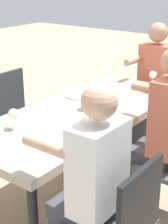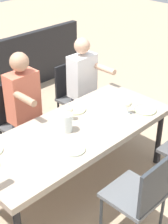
% 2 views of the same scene
% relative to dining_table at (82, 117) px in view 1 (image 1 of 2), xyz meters
% --- Properties ---
extents(ground_plane, '(16.00, 16.00, 0.00)m').
position_rel_dining_table_xyz_m(ground_plane, '(0.00, 0.00, -0.68)').
color(ground_plane, tan).
extents(dining_table, '(2.08, 0.87, 0.74)m').
position_rel_dining_table_xyz_m(dining_table, '(0.00, 0.00, 0.00)').
color(dining_table, tan).
rests_on(dining_table, ground).
extents(chair_west_south, '(0.44, 0.44, 0.90)m').
position_rel_dining_table_xyz_m(chair_west_south, '(-0.81, -0.85, -0.15)').
color(chair_west_south, '#4F4F50').
rests_on(chair_west_south, ground).
extents(chair_mid_north, '(0.44, 0.44, 0.89)m').
position_rel_dining_table_xyz_m(chair_mid_north, '(0.06, 0.85, -0.16)').
color(chair_mid_north, '#5B5E61').
rests_on(chair_mid_north, ground).
extents(chair_head_east, '(0.44, 0.44, 0.87)m').
position_rel_dining_table_xyz_m(chair_head_east, '(1.45, 0.00, -0.16)').
color(chair_head_east, '#4F4F50').
rests_on(chair_head_east, ground).
extents(diner_woman_green, '(0.35, 0.49, 1.29)m').
position_rel_dining_table_xyz_m(diner_woman_green, '(-0.81, -0.65, 0.01)').
color(diner_woman_green, '#3F3F4C').
rests_on(diner_woman_green, ground).
extents(diner_man_white, '(0.49, 0.35, 1.31)m').
position_rel_dining_table_xyz_m(diner_man_white, '(1.26, 0.00, 0.02)').
color(diner_man_white, '#3F3F4C').
rests_on(diner_man_white, ground).
extents(diner_guest_third, '(0.35, 0.49, 1.34)m').
position_rel_dining_table_xyz_m(diner_guest_third, '(0.07, -0.67, 0.03)').
color(diner_guest_third, '#3F3F4C').
rests_on(diner_guest_third, ground).
extents(wine_glass_0, '(0.08, 0.08, 0.15)m').
position_rel_dining_table_xyz_m(wine_glass_0, '(-0.59, 0.17, 0.17)').
color(wine_glass_0, white).
rests_on(wine_glass_0, dining_table).
extents(spoon_0, '(0.03, 0.17, 0.01)m').
position_rel_dining_table_xyz_m(spoon_0, '(-0.61, 0.27, 0.06)').
color(spoon_0, silver).
rests_on(spoon_0, dining_table).
extents(plate_1, '(0.23, 0.23, 0.02)m').
position_rel_dining_table_xyz_m(plate_1, '(-0.25, -0.27, 0.07)').
color(plate_1, silver).
rests_on(plate_1, dining_table).
extents(wine_glass_1, '(0.07, 0.07, 0.15)m').
position_rel_dining_table_xyz_m(wine_glass_1, '(-0.09, -0.17, 0.17)').
color(wine_glass_1, white).
rests_on(wine_glass_1, dining_table).
extents(fork_1, '(0.03, 0.17, 0.01)m').
position_rel_dining_table_xyz_m(fork_1, '(-0.40, -0.27, 0.06)').
color(fork_1, silver).
rests_on(fork_1, dining_table).
extents(spoon_1, '(0.02, 0.17, 0.01)m').
position_rel_dining_table_xyz_m(spoon_1, '(-0.10, -0.27, 0.06)').
color(spoon_1, silver).
rests_on(spoon_1, dining_table).
extents(plate_2, '(0.21, 0.21, 0.02)m').
position_rel_dining_table_xyz_m(plate_2, '(0.24, 0.23, 0.07)').
color(plate_2, white).
rests_on(plate_2, dining_table).
extents(fork_2, '(0.02, 0.17, 0.01)m').
position_rel_dining_table_xyz_m(fork_2, '(0.09, 0.23, 0.06)').
color(fork_2, silver).
rests_on(fork_2, dining_table).
extents(spoon_2, '(0.02, 0.17, 0.01)m').
position_rel_dining_table_xyz_m(spoon_2, '(0.39, 0.23, 0.06)').
color(spoon_2, silver).
rests_on(spoon_2, dining_table).
extents(plate_3, '(0.20, 0.20, 0.02)m').
position_rel_dining_table_xyz_m(plate_3, '(0.77, -0.26, 0.07)').
color(plate_3, white).
rests_on(plate_3, dining_table).
extents(wine_glass_3, '(0.07, 0.07, 0.16)m').
position_rel_dining_table_xyz_m(wine_glass_3, '(0.93, -0.16, 0.18)').
color(wine_glass_3, white).
rests_on(wine_glass_3, dining_table).
extents(fork_3, '(0.02, 0.17, 0.01)m').
position_rel_dining_table_xyz_m(fork_3, '(0.62, -0.26, 0.06)').
color(fork_3, silver).
rests_on(fork_3, dining_table).
extents(spoon_3, '(0.02, 0.17, 0.01)m').
position_rel_dining_table_xyz_m(spoon_3, '(0.92, -0.26, 0.06)').
color(spoon_3, silver).
rests_on(spoon_3, dining_table).
extents(water_pitcher, '(0.12, 0.12, 0.18)m').
position_rel_dining_table_xyz_m(water_pitcher, '(0.08, -0.04, 0.14)').
color(water_pitcher, white).
rests_on(water_pitcher, dining_table).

